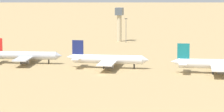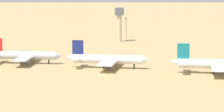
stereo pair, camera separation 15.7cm
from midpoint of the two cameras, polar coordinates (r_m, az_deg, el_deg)
The scene contains 6 objects.
ground at distance 281.07m, azimuth -0.99°, elevation -1.85°, with size 4000.00×4000.00×0.00m, color tan.
parked_jet_red_1 at distance 320.29m, azimuth -8.40°, elevation 0.06°, with size 40.69×34.63×13.46m.
parked_jet_navy_2 at distance 301.38m, azimuth -0.50°, elevation -0.31°, with size 42.39×35.82×13.99m.
parked_jet_teal_3 at distance 289.20m, azimuth 9.82°, elevation -0.75°, with size 43.29×36.68×14.30m.
control_tower at distance 420.41m, azimuth 0.69°, elevation 3.34°, with size 5.20×5.20×23.86m.
light_pole_mid at distance 413.16m, azimuth 1.33°, elevation 2.61°, with size 1.80×0.50×16.91m.
Camera 1 is at (74.80, -266.78, 47.22)m, focal length 95.95 mm.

